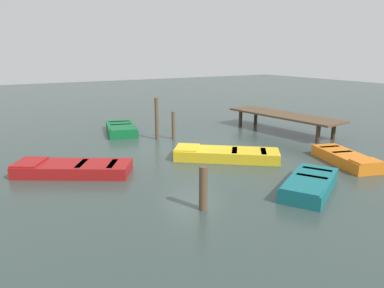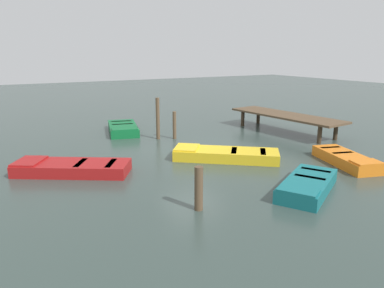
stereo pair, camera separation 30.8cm
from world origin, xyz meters
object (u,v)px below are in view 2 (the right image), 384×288
mooring_piling_near_right (174,125)px  mooring_piling_mid_left (158,119)px  rowboat_yellow (225,154)px  rowboat_orange (346,159)px  mooring_piling_near_left (199,189)px  rowboat_teal (307,185)px  rowboat_red (72,167)px  rowboat_green (123,128)px  dock_segment (286,116)px

mooring_piling_near_right → mooring_piling_mid_left: mooring_piling_mid_left is taller
rowboat_yellow → rowboat_orange: (2.75, 3.59, 0.00)m
mooring_piling_near_right → mooring_piling_near_left: mooring_piling_near_right is taller
rowboat_teal → mooring_piling_near_right: size_ratio=2.33×
rowboat_red → mooring_piling_near_left: size_ratio=3.30×
rowboat_red → rowboat_orange: (4.01, 9.19, 0.00)m
rowboat_yellow → rowboat_orange: bearing=-178.9°
rowboat_yellow → rowboat_red: same height
rowboat_orange → mooring_piling_near_right: (-6.88, -3.73, 0.45)m
rowboat_green → rowboat_teal: (10.74, 2.10, 0.00)m
mooring_piling_mid_left → rowboat_orange: bearing=31.6°
rowboat_green → mooring_piling_near_left: mooring_piling_near_left is taller
dock_segment → rowboat_red: (1.34, -11.19, -0.63)m
dock_segment → rowboat_green: dock_segment is taller
rowboat_orange → mooring_piling_near_left: mooring_piling_near_left is taller
rowboat_green → dock_segment: bearing=75.3°
dock_segment → mooring_piling_near_left: bearing=-61.5°
rowboat_orange → mooring_piling_near_left: size_ratio=2.58×
rowboat_orange → rowboat_teal: size_ratio=1.00×
rowboat_red → mooring_piling_near_left: bearing=148.1°
rowboat_yellow → rowboat_orange: same height
mooring_piling_near_right → mooring_piling_near_left: 8.23m
mooring_piling_near_right → mooring_piling_near_left: (7.61, -3.12, -0.06)m
rowboat_orange → mooring_piling_near_left: (0.74, -6.85, 0.39)m
rowboat_orange → rowboat_yellow: bearing=-110.3°
rowboat_teal → mooring_piling_mid_left: (-8.48, -1.10, 0.79)m
dock_segment → rowboat_green: (-4.15, -7.45, -0.63)m
rowboat_red → mooring_piling_near_right: bearing=-120.4°
rowboat_red → rowboat_teal: bearing=169.9°
rowboat_yellow → rowboat_green: size_ratio=1.17×
dock_segment → rowboat_yellow: bearing=-71.1°
rowboat_green → rowboat_orange: same height
rowboat_yellow → mooring_piling_mid_left: (-4.48, -0.86, 0.79)m
rowboat_orange → mooring_piling_near_right: mooring_piling_near_right is taller
dock_segment → mooring_piling_mid_left: mooring_piling_mid_left is taller
rowboat_yellow → rowboat_green: bearing=-36.0°
rowboat_red → rowboat_teal: (5.26, 5.84, 0.00)m
dock_segment → mooring_piling_mid_left: (-1.88, -6.45, 0.15)m
rowboat_yellow → mooring_piling_mid_left: size_ratio=1.97×
dock_segment → rowboat_green: size_ratio=1.94×
dock_segment → mooring_piling_near_right: mooring_piling_near_right is taller
rowboat_red → mooring_piling_near_left: (4.74, 2.34, 0.39)m
dock_segment → rowboat_yellow: size_ratio=1.66×
dock_segment → mooring_piling_near_left: size_ratio=5.41×
rowboat_yellow → rowboat_red: 5.74m
rowboat_yellow → mooring_piling_mid_left: mooring_piling_mid_left is taller
mooring_piling_mid_left → rowboat_red: bearing=-55.8°
dock_segment → rowboat_teal: dock_segment is taller
mooring_piling_near_left → dock_segment: bearing=124.5°
rowboat_orange → rowboat_teal: same height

